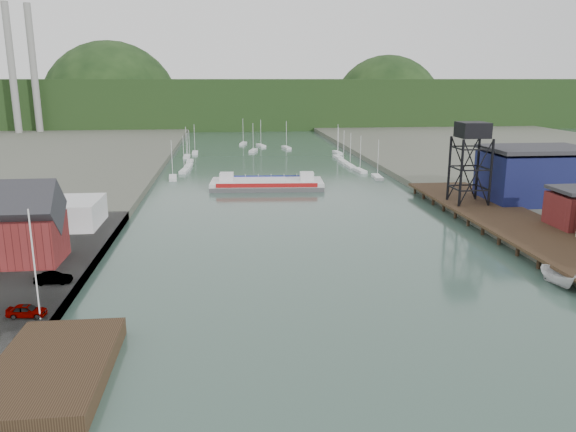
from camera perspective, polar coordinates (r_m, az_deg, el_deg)
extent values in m
plane|color=#314D45|center=(56.03, 8.04, -14.49)|extent=(600.00, 600.00, 0.00)
cube|color=slate|center=(77.33, -26.59, -7.08)|extent=(16.00, 80.00, 1.60)
cube|color=black|center=(56.47, -22.84, -14.24)|extent=(10.00, 18.00, 1.80)
cube|color=black|center=(108.07, 21.44, -0.29)|extent=(14.00, 70.00, 0.50)
cylinder|color=black|center=(105.70, 18.50, -0.96)|extent=(0.60, 0.60, 2.20)
cylinder|color=black|center=(111.21, 24.13, -0.75)|extent=(0.60, 0.60, 2.20)
cube|color=maroon|center=(85.76, -25.89, -2.19)|extent=(12.00, 8.00, 6.50)
cube|color=#2D2D33|center=(84.75, -26.20, 0.71)|extent=(12.20, 8.20, 2.40)
cube|color=silver|center=(105.01, -23.32, 0.24)|extent=(18.00, 12.00, 4.50)
cylinder|color=silver|center=(63.96, -24.37, -4.59)|extent=(0.16, 0.16, 12.00)
cylinder|color=black|center=(113.46, 17.19, 4.17)|extent=(0.50, 0.50, 13.00)
cylinder|color=black|center=(115.96, 19.92, 4.16)|extent=(0.50, 0.50, 13.00)
cylinder|color=black|center=(118.92, 16.06, 4.67)|extent=(0.50, 0.50, 13.00)
cylinder|color=black|center=(121.31, 18.70, 4.65)|extent=(0.50, 0.50, 13.00)
cube|color=black|center=(116.43, 18.26, 8.30)|extent=(5.50, 5.50, 3.00)
cube|color=#0B0E34|center=(126.26, 23.77, 3.60)|extent=(20.00, 14.00, 10.00)
cube|color=#2D2D33|center=(125.46, 24.03, 6.25)|extent=(20.50, 14.50, 0.80)
cube|color=silver|center=(154.53, -11.62, 3.81)|extent=(2.67, 7.65, 0.90)
cube|color=silver|center=(165.55, -10.48, 4.51)|extent=(2.81, 7.67, 0.90)
cube|color=silver|center=(174.25, -10.10, 4.99)|extent=(2.35, 7.59, 0.90)
cube|color=silver|center=(184.04, -9.93, 5.46)|extent=(2.01, 7.50, 0.90)
cube|color=silver|center=(196.27, -10.25, 5.95)|extent=(2.00, 7.50, 0.90)
cube|color=silver|center=(205.85, -9.42, 6.35)|extent=(2.16, 7.54, 0.90)
cube|color=silver|center=(154.41, 9.06, 3.91)|extent=(2.53, 7.62, 0.90)
cube|color=silver|center=(164.85, 7.32, 4.59)|extent=(2.76, 7.67, 0.90)
cube|color=silver|center=(173.08, 6.32, 5.06)|extent=(2.22, 7.56, 0.90)
cube|color=silver|center=(181.74, 5.65, 5.49)|extent=(2.18, 7.54, 0.90)
cube|color=silver|center=(192.58, 5.10, 5.97)|extent=(2.46, 7.61, 0.90)
cube|color=silver|center=(204.27, 5.05, 6.42)|extent=(2.48, 7.61, 0.90)
cube|color=silver|center=(209.56, -3.55, 6.63)|extent=(3.78, 7.76, 0.90)
cube|color=silver|center=(218.47, -0.17, 6.95)|extent=(3.31, 7.74, 0.90)
cube|color=silver|center=(225.62, -2.77, 7.16)|extent=(3.76, 7.76, 0.90)
cube|color=silver|center=(233.26, -4.57, 7.35)|extent=(3.40, 7.74, 0.90)
cylinder|color=gray|center=(294.24, -26.24, 13.13)|extent=(3.20, 3.20, 60.00)
cylinder|color=gray|center=(296.46, -24.42, 13.31)|extent=(3.20, 3.20, 60.00)
cube|color=black|center=(348.24, -4.18, 11.40)|extent=(500.00, 120.00, 28.00)
sphere|color=black|center=(354.61, -17.41, 10.21)|extent=(80.00, 80.00, 80.00)
sphere|color=black|center=(372.75, 9.97, 10.46)|extent=(70.00, 70.00, 70.00)
cube|color=#4C4C4F|center=(138.83, -2.15, 3.05)|extent=(28.13, 12.88, 1.10)
cube|color=silver|center=(138.65, -2.16, 3.45)|extent=(28.13, 12.88, 0.88)
cube|color=#AE1314|center=(133.16, -2.16, 3.12)|extent=(24.08, 1.87, 0.99)
cube|color=navy|center=(144.06, -2.16, 3.94)|extent=(24.08, 1.87, 0.99)
cube|color=silver|center=(138.77, -6.25, 3.94)|extent=(3.52, 3.52, 2.19)
cube|color=silver|center=(138.76, 1.93, 4.02)|extent=(3.52, 3.52, 2.19)
imported|color=silver|center=(81.56, 25.72, -5.66)|extent=(2.98, 6.26, 2.33)
imported|color=#999999|center=(66.91, -25.01, -8.70)|extent=(4.21, 1.93, 1.40)
imported|color=#999999|center=(75.89, -22.74, -5.83)|extent=(4.42, 1.59, 1.45)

